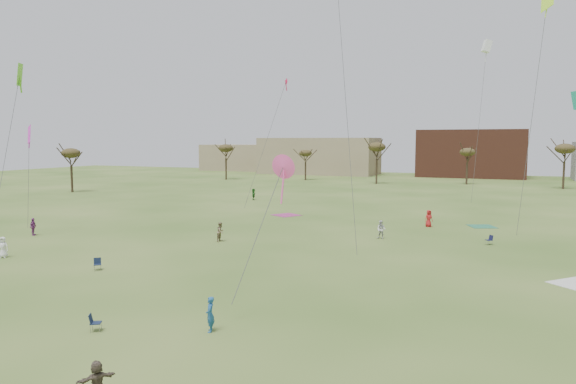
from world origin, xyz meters
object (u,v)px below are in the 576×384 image
at_px(camp_chair_right, 489,242).
at_px(camp_chair_center, 95,326).
at_px(camp_chair_left, 97,267).
at_px(flyer_near_right, 210,314).
at_px(flyer_near_left, 3,247).

bearing_deg(camp_chair_right, camp_chair_center, -69.27).
xyz_separation_m(camp_chair_left, camp_chair_right, (25.47, 21.13, 0.00)).
xyz_separation_m(flyer_near_right, camp_chair_left, (-13.99, 7.37, -0.61)).
bearing_deg(camp_chair_left, camp_chair_center, -89.30).
bearing_deg(camp_chair_left, camp_chair_right, -2.28).
height_order(flyer_near_left, camp_chair_left, flyer_near_left).
distance_m(camp_chair_left, camp_chair_center, 12.98).
height_order(flyer_near_right, camp_chair_center, flyer_near_right).
relative_size(flyer_near_right, camp_chair_left, 2.00).
distance_m(flyer_near_right, camp_chair_left, 15.83).
xyz_separation_m(flyer_near_left, camp_chair_center, (18.65, -9.73, -0.58)).
relative_size(camp_chair_left, camp_chair_right, 1.00).
relative_size(flyer_near_left, camp_chair_center, 1.94).
distance_m(flyer_near_right, camp_chair_right, 30.73).
distance_m(flyer_near_right, camp_chair_center, 5.67).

